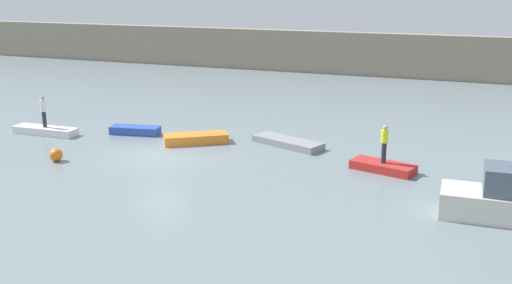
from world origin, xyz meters
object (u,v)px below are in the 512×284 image
rowboat_orange (196,138)px  person_white_shirt (43,110)px  rowboat_white (45,131)px  rowboat_red (383,167)px  person_hiviz_shirt (384,142)px  mooring_buoy (56,155)px  rowboat_grey (288,142)px  rowboat_blue (135,130)px

rowboat_orange → person_white_shirt: person_white_shirt is taller
rowboat_white → rowboat_red: size_ratio=1.33×
person_hiviz_shirt → mooring_buoy: person_hiviz_shirt is taller
rowboat_red → person_white_shirt: size_ratio=1.61×
rowboat_white → person_hiviz_shirt: 18.91m
person_hiviz_shirt → mooring_buoy: bearing=-164.3°
rowboat_orange → person_hiviz_shirt: size_ratio=1.91×
person_hiviz_shirt → person_white_shirt: person_white_shirt is taller
rowboat_orange → rowboat_grey: 4.91m
rowboat_white → person_hiviz_shirt: bearing=-1.0°
mooring_buoy → rowboat_orange: bearing=48.7°
rowboat_orange → person_white_shirt: (-8.74, -1.44, 1.17)m
rowboat_grey → person_white_shirt: person_white_shirt is taller
person_hiviz_shirt → rowboat_grey: bearing=155.5°
rowboat_white → rowboat_blue: rowboat_blue is taller
rowboat_red → person_white_shirt: (-18.87, -0.23, 1.21)m
rowboat_blue → rowboat_orange: (4.06, -0.45, 0.03)m
rowboat_orange → rowboat_red: rowboat_orange is taller
rowboat_grey → rowboat_red: size_ratio=1.37×
rowboat_white → rowboat_grey: bearing=9.6°
person_hiviz_shirt → rowboat_orange: bearing=173.2°
rowboat_blue → rowboat_white: bearing=-168.1°
rowboat_grey → rowboat_red: rowboat_red is taller
rowboat_red → mooring_buoy: size_ratio=4.58×
rowboat_blue → person_hiviz_shirt: person_hiviz_shirt is taller
rowboat_orange → rowboat_red: (10.13, -1.20, -0.05)m
person_hiviz_shirt → person_white_shirt: (-18.87, -0.23, 0.03)m
rowboat_blue → rowboat_red: bearing=-16.8°
person_hiviz_shirt → mooring_buoy: size_ratio=2.81×
rowboat_grey → person_white_shirt: (-13.48, -2.69, 1.23)m
person_white_shirt → rowboat_grey: bearing=11.3°
rowboat_white → person_hiviz_shirt: person_hiviz_shirt is taller
rowboat_white → rowboat_grey: size_ratio=0.97×
rowboat_orange → rowboat_grey: rowboat_orange is taller
rowboat_orange → person_hiviz_shirt: bearing=-40.9°
rowboat_white → rowboat_red: bearing=-1.0°
rowboat_blue → rowboat_red: 14.28m
rowboat_orange → person_hiviz_shirt: person_hiviz_shirt is taller
rowboat_red → mooring_buoy: bearing=-149.5°
rowboat_blue → mooring_buoy: (-0.69, -5.85, 0.09)m
rowboat_grey → rowboat_white: bearing=-148.6°
rowboat_grey → rowboat_orange: bearing=-145.1°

